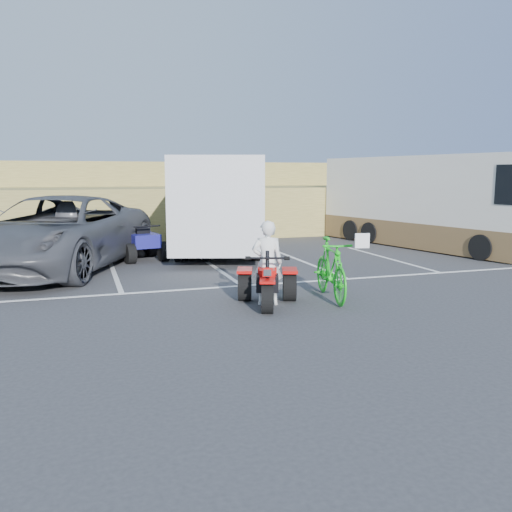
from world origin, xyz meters
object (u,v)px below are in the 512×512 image
object	(u,v)px
cargo_trailer	(222,202)
quad_atv_green	(195,259)
green_dirt_bike	(331,269)
quad_atv_blue	(142,260)
rider	(267,263)
rv_motorhome	(428,208)
grey_pickup	(57,233)
red_trike_atv	(267,306)

from	to	relation	value
cargo_trailer	quad_atv_green	world-z (taller)	cargo_trailer
green_dirt_bike	quad_atv_blue	size ratio (longest dim) A/B	1.25
green_dirt_bike	cargo_trailer	bearing A→B (deg)	103.39
rider	green_dirt_bike	size ratio (longest dim) A/B	0.79
cargo_trailer	rv_motorhome	xyz separation A→B (m)	(7.28, -0.74, -0.29)
rider	rv_motorhome	xyz separation A→B (m)	(8.21, 6.40, 0.52)
green_dirt_bike	quad_atv_green	xyz separation A→B (m)	(-1.56, 6.07, -0.63)
green_dirt_bike	grey_pickup	size ratio (longest dim) A/B	0.29
cargo_trailer	quad_atv_green	size ratio (longest dim) A/B	5.04
red_trike_atv	quad_atv_blue	distance (m)	6.81
quad_atv_blue	grey_pickup	bearing A→B (deg)	-167.14
rider	red_trike_atv	bearing A→B (deg)	90.00
rider	quad_atv_green	size ratio (longest dim) A/B	1.20
red_trike_atv	green_dirt_bike	size ratio (longest dim) A/B	0.77
rider	rv_motorhome	size ratio (longest dim) A/B	0.19
quad_atv_blue	cargo_trailer	bearing A→B (deg)	2.80
green_dirt_bike	quad_atv_green	world-z (taller)	green_dirt_bike
quad_atv_blue	red_trike_atv	bearing A→B (deg)	-87.04
red_trike_atv	cargo_trailer	bearing A→B (deg)	101.33
rv_motorhome	quad_atv_green	xyz separation A→B (m)	(-8.39, -0.32, -1.35)
green_dirt_bike	quad_atv_blue	bearing A→B (deg)	125.62
grey_pickup	quad_atv_green	size ratio (longest dim) A/B	5.11
rv_motorhome	quad_atv_green	size ratio (longest dim) A/B	6.43
grey_pickup	rv_motorhome	bearing A→B (deg)	28.81
rider	quad_atv_green	world-z (taller)	rider
grey_pickup	quad_atv_blue	distance (m)	2.72
red_trike_atv	quad_atv_green	distance (m)	6.21
rider	grey_pickup	size ratio (longest dim) A/B	0.23
quad_atv_blue	green_dirt_bike	bearing A→B (deg)	-75.65
green_dirt_bike	red_trike_atv	bearing A→B (deg)	-164.40
cargo_trailer	green_dirt_bike	bearing A→B (deg)	-69.02
cargo_trailer	grey_pickup	bearing A→B (deg)	-143.53
rider	green_dirt_bike	distance (m)	1.39
rider	rv_motorhome	distance (m)	10.42
red_trike_atv	green_dirt_bike	bearing A→B (deg)	24.78
grey_pickup	rv_motorhome	xyz separation A→B (m)	(12.26, 0.98, 0.37)
green_dirt_bike	grey_pickup	xyz separation A→B (m)	(-5.43, 5.41, 0.36)
quad_atv_green	rider	bearing A→B (deg)	-67.05
rider	green_dirt_bike	xyz separation A→B (m)	(1.38, 0.00, -0.20)
grey_pickup	rv_motorhome	world-z (taller)	rv_motorhome
cargo_trailer	rv_motorhome	distance (m)	7.32
quad_atv_green	rv_motorhome	bearing A→B (deg)	23.44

